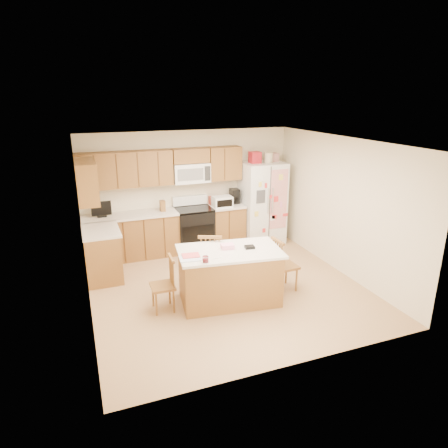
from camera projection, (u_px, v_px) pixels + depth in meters
name	position (u px, v px, depth m)	size (l,w,h in m)	color
ground	(226.00, 287.00, 6.95)	(4.50, 4.50, 0.00)	#9D6F4C
room_shell	(227.00, 208.00, 6.51)	(4.60, 4.60, 2.52)	beige
cabinetry	(148.00, 215.00, 7.93)	(3.36, 1.56, 2.15)	brown
stove	(194.00, 228.00, 8.53)	(0.76, 0.65, 1.13)	black
refrigerator	(262.00, 202.00, 8.86)	(0.90, 0.79, 2.04)	white
island	(229.00, 275.00, 6.38)	(1.71, 1.14, 0.97)	brown
windsor_chair_left	(164.00, 285.00, 6.12)	(0.36, 0.38, 0.87)	brown
windsor_chair_back	(211.00, 261.00, 6.89)	(0.54, 0.53, 0.98)	brown
windsor_chair_right	(284.00, 266.00, 6.76)	(0.40, 0.42, 0.93)	brown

